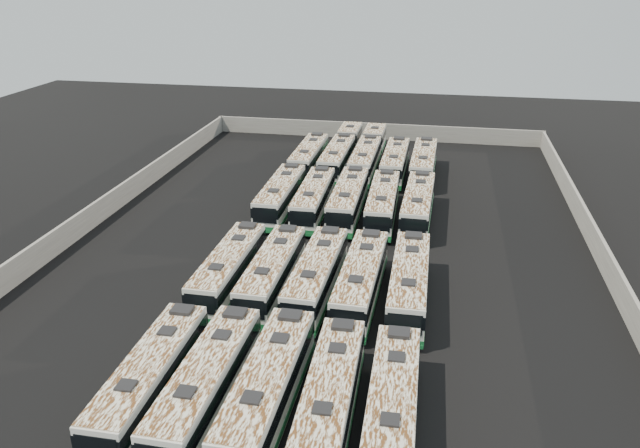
{
  "coord_description": "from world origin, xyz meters",
  "views": [
    {
      "loc": [
        8.53,
        -48.23,
        22.91
      ],
      "look_at": [
        -0.98,
        1.19,
        1.6
      ],
      "focal_mm": 35.0,
      "sensor_mm": 36.0,
      "label": 1
    }
  ],
  "objects_px": {
    "bus_midfront_right": "(361,280)",
    "bus_front_far_right": "(392,409)",
    "bus_back_far_right": "(423,163)",
    "bus_midfront_left": "(272,273)",
    "bus_midfront_far_right": "(409,283)",
    "bus_back_right": "(395,162)",
    "bus_midback_right": "(383,203)",
    "bus_midback_far_left": "(280,196)",
    "bus_front_right": "(330,399)",
    "bus_back_far_left": "(309,157)",
    "bus_midfront_far_left": "(229,269)",
    "bus_back_left": "(342,151)",
    "bus_midback_center": "(348,200)",
    "bus_midback_far_right": "(418,205)",
    "bus_back_center": "(368,153)",
    "bus_front_far_left": "(151,378)",
    "bus_midfront_center": "(317,276)",
    "bus_midback_left": "(313,199)",
    "bus_front_center": "(268,389)"
  },
  "relations": [
    {
      "from": "bus_front_far_right",
      "to": "bus_midback_center",
      "type": "height_order",
      "value": "bus_midback_center"
    },
    {
      "from": "bus_midfront_right",
      "to": "bus_midfront_far_left",
      "type": "bearing_deg",
      "value": -179.2
    },
    {
      "from": "bus_front_center",
      "to": "bus_midfront_left",
      "type": "distance_m",
      "value": 13.64
    },
    {
      "from": "bus_front_far_left",
      "to": "bus_midfront_center",
      "type": "relative_size",
      "value": 0.98
    },
    {
      "from": "bus_front_far_right",
      "to": "bus_midback_far_right",
      "type": "bearing_deg",
      "value": 89.11
    },
    {
      "from": "bus_midback_far_right",
      "to": "bus_back_far_right",
      "type": "xyz_separation_m",
      "value": [
        0.01,
        13.33,
        -0.0
      ]
    },
    {
      "from": "bus_midfront_left",
      "to": "bus_back_far_left",
      "type": "relative_size",
      "value": 1.0
    },
    {
      "from": "bus_midfront_far_left",
      "to": "bus_back_center",
      "type": "relative_size",
      "value": 0.63
    },
    {
      "from": "bus_back_far_left",
      "to": "bus_midback_far_left",
      "type": "bearing_deg",
      "value": -90.05
    },
    {
      "from": "bus_back_center",
      "to": "bus_back_right",
      "type": "distance_m",
      "value": 4.66
    },
    {
      "from": "bus_front_far_left",
      "to": "bus_midfront_right",
      "type": "relative_size",
      "value": 0.97
    },
    {
      "from": "bus_midfront_far_right",
      "to": "bus_back_right",
      "type": "relative_size",
      "value": 1.03
    },
    {
      "from": "bus_midback_right",
      "to": "bus_midback_far_left",
      "type": "bearing_deg",
      "value": 178.35
    },
    {
      "from": "bus_midfront_right",
      "to": "bus_front_far_right",
      "type": "bearing_deg",
      "value": -74.76
    },
    {
      "from": "bus_front_center",
      "to": "bus_midfront_right",
      "type": "relative_size",
      "value": 1.01
    },
    {
      "from": "bus_midfront_left",
      "to": "bus_midfront_far_left",
      "type": "bearing_deg",
      "value": -179.68
    },
    {
      "from": "bus_back_far_right",
      "to": "bus_midfront_left",
      "type": "bearing_deg",
      "value": -107.77
    },
    {
      "from": "bus_midfront_far_right",
      "to": "bus_back_far_left",
      "type": "height_order",
      "value": "bus_midfront_far_right"
    },
    {
      "from": "bus_front_right",
      "to": "bus_midfront_center",
      "type": "xyz_separation_m",
      "value": [
        -3.37,
        13.38,
        0.03
      ]
    },
    {
      "from": "bus_front_far_left",
      "to": "bus_midfront_center",
      "type": "distance_m",
      "value": 15.08
    },
    {
      "from": "bus_midback_far_right",
      "to": "bus_back_center",
      "type": "xyz_separation_m",
      "value": [
        -6.65,
        16.43,
        -0.02
      ]
    },
    {
      "from": "bus_front_far_right",
      "to": "bus_back_far_right",
      "type": "bearing_deg",
      "value": 89.06
    },
    {
      "from": "bus_midfront_far_right",
      "to": "bus_front_right",
      "type": "bearing_deg",
      "value": -104.49
    },
    {
      "from": "bus_front_far_right",
      "to": "bus_back_right",
      "type": "relative_size",
      "value": 1.0
    },
    {
      "from": "bus_front_center",
      "to": "bus_midfront_center",
      "type": "relative_size",
      "value": 1.02
    },
    {
      "from": "bus_back_center",
      "to": "bus_midback_center",
      "type": "bearing_deg",
      "value": -89.82
    },
    {
      "from": "bus_midfront_far_left",
      "to": "bus_midback_right",
      "type": "relative_size",
      "value": 0.98
    },
    {
      "from": "bus_front_right",
      "to": "bus_back_far_right",
      "type": "distance_m",
      "value": 42.61
    },
    {
      "from": "bus_front_right",
      "to": "bus_back_left",
      "type": "bearing_deg",
      "value": 97.0
    },
    {
      "from": "bus_midfront_center",
      "to": "bus_back_far_right",
      "type": "height_order",
      "value": "bus_back_far_right"
    },
    {
      "from": "bus_midfront_left",
      "to": "bus_midfront_far_right",
      "type": "relative_size",
      "value": 0.97
    },
    {
      "from": "bus_midback_far_left",
      "to": "bus_back_right",
      "type": "xyz_separation_m",
      "value": [
        10.1,
        13.28,
        -0.04
      ]
    },
    {
      "from": "bus_midback_far_left",
      "to": "bus_midback_center",
      "type": "height_order",
      "value": "bus_midback_center"
    },
    {
      "from": "bus_midback_far_left",
      "to": "bus_midfront_center",
      "type": "bearing_deg",
      "value": -67.43
    },
    {
      "from": "bus_back_far_left",
      "to": "bus_back_right",
      "type": "bearing_deg",
      "value": -0.33
    },
    {
      "from": "bus_midfront_center",
      "to": "bus_midback_right",
      "type": "distance_m",
      "value": 16.04
    },
    {
      "from": "bus_midfront_right",
      "to": "bus_back_far_right",
      "type": "distance_m",
      "value": 29.42
    },
    {
      "from": "bus_front_center",
      "to": "bus_back_left",
      "type": "bearing_deg",
      "value": 94.78
    },
    {
      "from": "bus_front_right",
      "to": "bus_midfront_far_left",
      "type": "bearing_deg",
      "value": 125.71
    },
    {
      "from": "bus_midfront_right",
      "to": "bus_midback_far_left",
      "type": "bearing_deg",
      "value": 123.24
    },
    {
      "from": "bus_back_left",
      "to": "bus_midfront_far_right",
      "type": "bearing_deg",
      "value": -72.32
    },
    {
      "from": "bus_midback_right",
      "to": "bus_back_left",
      "type": "relative_size",
      "value": 0.64
    },
    {
      "from": "bus_midback_left",
      "to": "bus_midback_far_right",
      "type": "distance_m",
      "value": 10.0
    },
    {
      "from": "bus_back_right",
      "to": "bus_midback_far_right",
      "type": "bearing_deg",
      "value": -75.99
    },
    {
      "from": "bus_midback_far_left",
      "to": "bus_midfront_left",
      "type": "bearing_deg",
      "value": -78.41
    },
    {
      "from": "bus_front_right",
      "to": "bus_back_far_left",
      "type": "xyz_separation_m",
      "value": [
        -10.05,
        42.52,
        0.0
      ]
    },
    {
      "from": "bus_front_far_right",
      "to": "bus_midfront_far_left",
      "type": "xyz_separation_m",
      "value": [
        -13.32,
        13.5,
        -0.0
      ]
    },
    {
      "from": "bus_midfront_far_left",
      "to": "bus_midfront_center",
      "type": "distance_m",
      "value": 6.67
    },
    {
      "from": "bus_front_right",
      "to": "bus_back_far_left",
      "type": "distance_m",
      "value": 43.69
    },
    {
      "from": "bus_front_right",
      "to": "bus_midback_far_left",
      "type": "relative_size",
      "value": 0.98
    }
  ]
}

